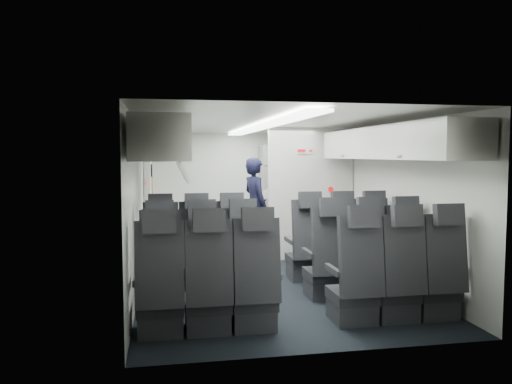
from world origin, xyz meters
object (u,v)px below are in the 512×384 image
object	(u,v)px
flight_attendant	(255,205)
carry_on_bag	(161,149)
boarding_door	(148,200)
seat_row_mid	(284,267)
seat_row_rear	(306,287)
seat_row_front	(269,252)
galley_unit	(282,193)

from	to	relation	value
flight_attendant	carry_on_bag	xyz separation A→B (m)	(-1.60, -1.54, 0.97)
boarding_door	flight_attendant	distance (m)	1.84
seat_row_mid	boarding_door	distance (m)	3.45
flight_attendant	seat_row_mid	bearing A→B (deg)	159.49
seat_row_rear	carry_on_bag	bearing A→B (deg)	120.90
seat_row_mid	carry_on_bag	world-z (taller)	carry_on_bag
boarding_door	carry_on_bag	world-z (taller)	carry_on_bag
seat_row_front	seat_row_rear	size ratio (longest dim) A/B	1.00
flight_attendant	carry_on_bag	bearing A→B (deg)	117.23
seat_row_front	flight_attendant	bearing A→B (deg)	84.61
seat_row_rear	carry_on_bag	size ratio (longest dim) A/B	9.26
boarding_door	carry_on_bag	distance (m)	1.77
galley_unit	boarding_door	bearing A→B (deg)	-155.72
boarding_door	seat_row_front	bearing A→B (deg)	-51.84
galley_unit	flight_attendant	xyz separation A→B (m)	(-0.75, -1.17, -0.12)
seat_row_mid	boarding_door	size ratio (longest dim) A/B	1.79
flight_attendant	carry_on_bag	world-z (taller)	carry_on_bag
boarding_door	flight_attendant	xyz separation A→B (m)	(1.84, 0.00, -0.12)
galley_unit	boarding_door	distance (m)	2.84
seat_row_rear	flight_attendant	world-z (taller)	flight_attendant
seat_row_front	carry_on_bag	size ratio (longest dim) A/B	9.26
seat_row_rear	flight_attendant	bearing A→B (deg)	87.10
seat_row_mid	seat_row_front	bearing A→B (deg)	90.00
seat_row_front	boarding_door	distance (m)	2.71
boarding_door	carry_on_bag	size ratio (longest dim) A/B	5.17
seat_row_front	seat_row_mid	xyz separation A→B (m)	(0.00, -0.90, 0.00)
seat_row_mid	carry_on_bag	xyz separation A→B (m)	(-1.40, 1.44, 1.40)
carry_on_bag	seat_row_rear	bearing A→B (deg)	-67.69
seat_row_front	galley_unit	xyz separation A→B (m)	(0.95, 3.25, 0.55)
boarding_door	flight_attendant	bearing A→B (deg)	0.07
seat_row_front	carry_on_bag	bearing A→B (deg)	158.80
seat_row_rear	boarding_door	bearing A→B (deg)	112.87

